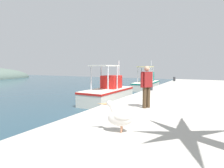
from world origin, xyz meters
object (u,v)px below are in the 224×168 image
at_px(pelican, 120,117).
at_px(mooring_bollard_third, 151,87).
at_px(fisherman_standing, 147,85).
at_px(mooring_bollard_fourth, 174,79).
at_px(fishing_boat_second, 108,93).
at_px(fishing_boat_third, 147,83).

height_order(pelican, mooring_bollard_third, pelican).
bearing_deg(fisherman_standing, mooring_bollard_third, 14.24).
relative_size(pelican, fisherman_standing, 0.56).
relative_size(fisherman_standing, mooring_bollard_fourth, 3.51).
bearing_deg(pelican, fisherman_standing, 5.12).
bearing_deg(fishing_boat_second, mooring_bollard_third, -53.14).
relative_size(fishing_boat_third, mooring_bollard_third, 13.69).
relative_size(fisherman_standing, mooring_bollard_third, 4.04).
distance_m(mooring_bollard_third, mooring_bollard_fourth, 9.63).
bearing_deg(pelican, mooring_bollard_third, 11.08).
relative_size(fishing_boat_second, fishing_boat_third, 0.80).
distance_m(fisherman_standing, mooring_bollard_third, 5.97).
relative_size(pelican, mooring_bollard_third, 2.26).
height_order(fishing_boat_second, pelican, fishing_boat_second).
bearing_deg(fisherman_standing, fishing_boat_third, 17.36).
relative_size(pelican, mooring_bollard_fourth, 1.97).
xyz_separation_m(pelican, mooring_bollard_third, (8.87, 1.74, -0.19)).
bearing_deg(fishing_boat_third, pelican, -164.91).
distance_m(fishing_boat_second, fisherman_standing, 5.64).
relative_size(fishing_boat_second, mooring_bollard_fourth, 9.49).
xyz_separation_m(fishing_boat_second, fishing_boat_third, (9.24, 0.13, -0.04)).
distance_m(fishing_boat_second, pelican, 8.20).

